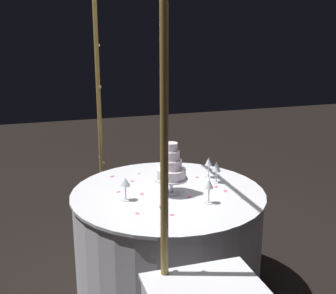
{
  "coord_description": "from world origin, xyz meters",
  "views": [
    {
      "loc": [
        -2.66,
        0.82,
        1.87
      ],
      "look_at": [
        0.0,
        0.0,
        1.07
      ],
      "focal_mm": 47.12,
      "sensor_mm": 36.0,
      "label": 1
    }
  ],
  "objects_px": {
    "main_table": "(168,242)",
    "tiered_cake": "(171,168)",
    "decorative_arch": "(120,83)",
    "wine_glass_1": "(125,183)",
    "wine_glass_0": "(216,167)",
    "wine_glass_3": "(209,163)",
    "cake_knife": "(178,175)",
    "wine_glass_2": "(209,185)"
  },
  "relations": [
    {
      "from": "wine_glass_1",
      "to": "cake_knife",
      "type": "relative_size",
      "value": 0.56
    },
    {
      "from": "decorative_arch",
      "to": "wine_glass_0",
      "type": "bearing_deg",
      "value": -84.07
    },
    {
      "from": "wine_glass_2",
      "to": "cake_knife",
      "type": "height_order",
      "value": "wine_glass_2"
    },
    {
      "from": "wine_glass_2",
      "to": "cake_knife",
      "type": "bearing_deg",
      "value": 2.39
    },
    {
      "from": "wine_glass_1",
      "to": "wine_glass_3",
      "type": "relative_size",
      "value": 0.97
    },
    {
      "from": "decorative_arch",
      "to": "cake_knife",
      "type": "distance_m",
      "value": 0.93
    },
    {
      "from": "decorative_arch",
      "to": "cake_knife",
      "type": "bearing_deg",
      "value": -59.35
    },
    {
      "from": "main_table",
      "to": "cake_knife",
      "type": "height_order",
      "value": "cake_knife"
    },
    {
      "from": "wine_glass_0",
      "to": "wine_glass_3",
      "type": "distance_m",
      "value": 0.12
    },
    {
      "from": "tiered_cake",
      "to": "decorative_arch",
      "type": "bearing_deg",
      "value": 84.5
    },
    {
      "from": "decorative_arch",
      "to": "cake_knife",
      "type": "xyz_separation_m",
      "value": [
        0.28,
        -0.47,
        -0.75
      ]
    },
    {
      "from": "tiered_cake",
      "to": "cake_knife",
      "type": "xyz_separation_m",
      "value": [
        0.31,
        -0.15,
        -0.17
      ]
    },
    {
      "from": "tiered_cake",
      "to": "wine_glass_3",
      "type": "xyz_separation_m",
      "value": [
        0.22,
        -0.35,
        -0.06
      ]
    },
    {
      "from": "main_table",
      "to": "wine_glass_0",
      "type": "distance_m",
      "value": 0.63
    },
    {
      "from": "main_table",
      "to": "tiered_cake",
      "type": "distance_m",
      "value": 0.56
    },
    {
      "from": "wine_glass_1",
      "to": "wine_glass_2",
      "type": "height_order",
      "value": "wine_glass_2"
    },
    {
      "from": "tiered_cake",
      "to": "cake_knife",
      "type": "height_order",
      "value": "tiered_cake"
    },
    {
      "from": "decorative_arch",
      "to": "wine_glass_2",
      "type": "height_order",
      "value": "decorative_arch"
    },
    {
      "from": "decorative_arch",
      "to": "wine_glass_1",
      "type": "xyz_separation_m",
      "value": [
        -0.06,
        -0.0,
        -0.63
      ]
    },
    {
      "from": "wine_glass_3",
      "to": "cake_knife",
      "type": "relative_size",
      "value": 0.58
    },
    {
      "from": "decorative_arch",
      "to": "tiered_cake",
      "type": "height_order",
      "value": "decorative_arch"
    },
    {
      "from": "main_table",
      "to": "wine_glass_0",
      "type": "height_order",
      "value": "wine_glass_0"
    },
    {
      "from": "tiered_cake",
      "to": "wine_glass_2",
      "type": "relative_size",
      "value": 2.17
    },
    {
      "from": "tiered_cake",
      "to": "wine_glass_3",
      "type": "distance_m",
      "value": 0.42
    },
    {
      "from": "decorative_arch",
      "to": "main_table",
      "type": "xyz_separation_m",
      "value": [
        -0.0,
        -0.31,
        -1.13
      ]
    },
    {
      "from": "decorative_arch",
      "to": "wine_glass_1",
      "type": "height_order",
      "value": "decorative_arch"
    },
    {
      "from": "main_table",
      "to": "wine_glass_3",
      "type": "distance_m",
      "value": 0.64
    },
    {
      "from": "tiered_cake",
      "to": "wine_glass_3",
      "type": "bearing_deg",
      "value": -58.59
    },
    {
      "from": "wine_glass_3",
      "to": "decorative_arch",
      "type": "bearing_deg",
      "value": 105.39
    },
    {
      "from": "wine_glass_2",
      "to": "wine_glass_3",
      "type": "relative_size",
      "value": 1.02
    },
    {
      "from": "main_table",
      "to": "wine_glass_1",
      "type": "bearing_deg",
      "value": 100.41
    },
    {
      "from": "wine_glass_1",
      "to": "wine_glass_3",
      "type": "bearing_deg",
      "value": -70.2
    },
    {
      "from": "cake_knife",
      "to": "wine_glass_1",
      "type": "bearing_deg",
      "value": 125.62
    },
    {
      "from": "tiered_cake",
      "to": "wine_glass_2",
      "type": "xyz_separation_m",
      "value": [
        -0.23,
        -0.18,
        -0.06
      ]
    },
    {
      "from": "wine_glass_3",
      "to": "main_table",
      "type": "bearing_deg",
      "value": 116.76
    },
    {
      "from": "decorative_arch",
      "to": "wine_glass_0",
      "type": "relative_size",
      "value": 14.96
    },
    {
      "from": "wine_glass_2",
      "to": "decorative_arch",
      "type": "bearing_deg",
      "value": 62.64
    },
    {
      "from": "wine_glass_2",
      "to": "main_table",
      "type": "bearing_deg",
      "value": 36.48
    },
    {
      "from": "decorative_arch",
      "to": "tiered_cake",
      "type": "bearing_deg",
      "value": -95.5
    },
    {
      "from": "decorative_arch",
      "to": "wine_glass_3",
      "type": "relative_size",
      "value": 14.92
    },
    {
      "from": "wine_glass_3",
      "to": "cake_knife",
      "type": "bearing_deg",
      "value": 64.8
    },
    {
      "from": "wine_glass_1",
      "to": "wine_glass_2",
      "type": "xyz_separation_m",
      "value": [
        -0.2,
        -0.49,
        0.0
      ]
    }
  ]
}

